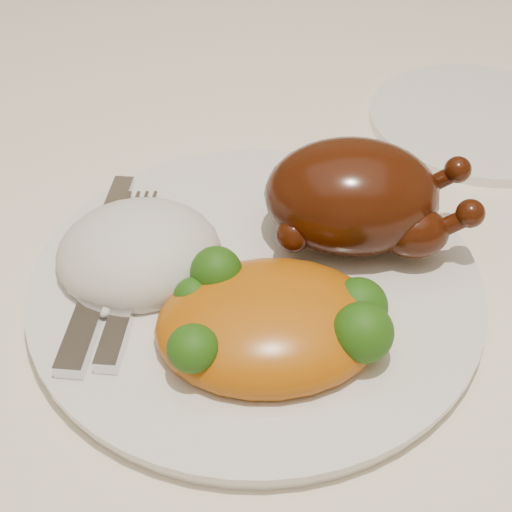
{
  "coord_description": "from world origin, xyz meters",
  "views": [
    {
      "loc": [
        0.09,
        -0.43,
        1.13
      ],
      "look_at": [
        0.1,
        -0.08,
        0.8
      ],
      "focal_mm": 50.0,
      "sensor_mm": 36.0,
      "label": 1
    }
  ],
  "objects_px": {
    "dinner_plate": "(256,284)",
    "side_plate": "(478,120)",
    "roast_chicken": "(357,197)",
    "dining_table": "(139,313)"
  },
  "relations": [
    {
      "from": "dinner_plate",
      "to": "side_plate",
      "type": "bearing_deg",
      "value": 44.73
    },
    {
      "from": "roast_chicken",
      "to": "dinner_plate",
      "type": "bearing_deg",
      "value": -146.62
    },
    {
      "from": "dining_table",
      "to": "dinner_plate",
      "type": "bearing_deg",
      "value": -37.92
    },
    {
      "from": "dinner_plate",
      "to": "side_plate",
      "type": "distance_m",
      "value": 0.3
    },
    {
      "from": "dining_table",
      "to": "dinner_plate",
      "type": "xyz_separation_m",
      "value": [
        0.1,
        -0.08,
        0.11
      ]
    },
    {
      "from": "dining_table",
      "to": "dinner_plate",
      "type": "distance_m",
      "value": 0.17
    },
    {
      "from": "dining_table",
      "to": "dinner_plate",
      "type": "height_order",
      "value": "dinner_plate"
    },
    {
      "from": "side_plate",
      "to": "roast_chicken",
      "type": "height_order",
      "value": "roast_chicken"
    },
    {
      "from": "roast_chicken",
      "to": "side_plate",
      "type": "bearing_deg",
      "value": 54.89
    },
    {
      "from": "dinner_plate",
      "to": "side_plate",
      "type": "xyz_separation_m",
      "value": [
        0.22,
        0.21,
        -0.0
      ]
    }
  ]
}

